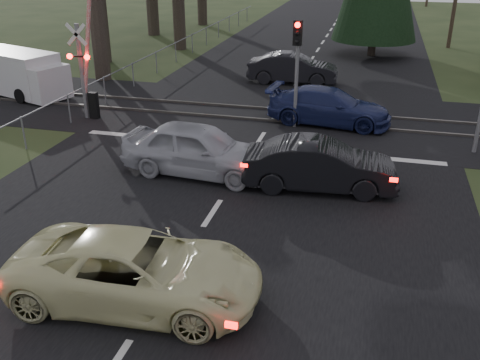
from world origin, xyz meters
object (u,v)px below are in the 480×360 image
(crossing_signal, at_px, (87,69))
(silver_car, at_px, (198,149))
(blue_sedan, at_px, (329,106))
(dark_car_far, at_px, (293,68))
(traffic_signal_center, at_px, (297,56))
(cream_coupe, at_px, (137,270))
(white_van, at_px, (20,73))
(dark_hatchback, at_px, (320,166))

(crossing_signal, distance_m, silver_car, 7.55)
(blue_sedan, bearing_deg, dark_car_far, 27.54)
(traffic_signal_center, relative_size, cream_coupe, 0.81)
(cream_coupe, height_order, blue_sedan, blue_sedan)
(cream_coupe, xyz_separation_m, dark_car_far, (0.13, 18.75, 0.04))
(silver_car, distance_m, white_van, 12.93)
(dark_car_far, bearing_deg, blue_sedan, -161.14)
(traffic_signal_center, bearing_deg, blue_sedan, 33.85)
(cream_coupe, xyz_separation_m, dark_hatchback, (2.96, 6.30, 0.03))
(crossing_signal, bearing_deg, traffic_signal_center, 6.15)
(silver_car, bearing_deg, blue_sedan, -24.89)
(blue_sedan, relative_size, white_van, 0.88)
(cream_coupe, distance_m, white_van, 17.79)
(traffic_signal_center, relative_size, dark_car_far, 0.90)
(white_van, bearing_deg, silver_car, -12.47)
(blue_sedan, xyz_separation_m, white_van, (-14.47, 0.72, 0.32))
(crossing_signal, bearing_deg, dark_car_far, 48.46)
(blue_sedan, bearing_deg, cream_coupe, 174.17)
(cream_coupe, xyz_separation_m, white_van, (-11.88, 13.24, 0.33))
(crossing_signal, distance_m, cream_coupe, 12.89)
(dark_hatchback, xyz_separation_m, silver_car, (-3.81, 0.17, 0.08))
(dark_car_far, bearing_deg, cream_coupe, 176.84)
(cream_coupe, bearing_deg, white_van, 37.99)
(cream_coupe, height_order, dark_car_far, dark_car_far)
(white_van, bearing_deg, dark_hatchback, -5.99)
(dark_hatchback, bearing_deg, blue_sedan, -2.35)
(blue_sedan, height_order, white_van, white_van)
(dark_hatchback, bearing_deg, dark_car_far, 7.17)
(dark_hatchback, relative_size, white_van, 0.80)
(silver_car, xyz_separation_m, blue_sedan, (3.45, 6.04, -0.11))
(blue_sedan, bearing_deg, crossing_signal, 106.19)
(traffic_signal_center, distance_m, silver_car, 5.99)
(crossing_signal, bearing_deg, white_van, 153.65)
(crossing_signal, relative_size, silver_car, 1.46)
(dark_car_far, relative_size, white_van, 0.82)
(dark_hatchback, bearing_deg, silver_car, 81.76)
(dark_hatchback, relative_size, blue_sedan, 0.91)
(cream_coupe, relative_size, silver_car, 1.07)
(dark_car_far, bearing_deg, dark_hatchback, -169.97)
(dark_hatchback, bearing_deg, crossing_signal, 59.96)
(traffic_signal_center, xyz_separation_m, blue_sedan, (1.25, 0.84, -2.10))
(dark_car_far, bearing_deg, traffic_signal_center, -172.98)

